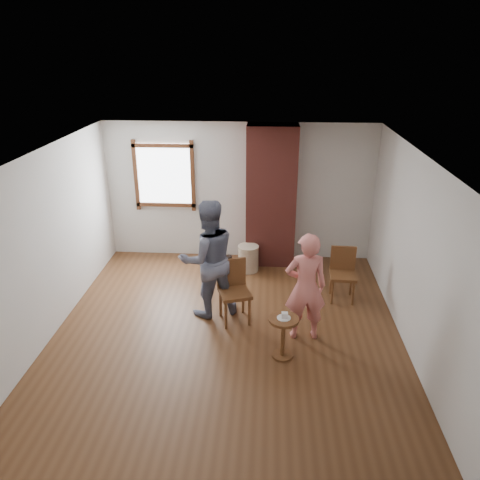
% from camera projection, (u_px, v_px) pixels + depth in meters
% --- Properties ---
extents(ground, '(5.50, 5.50, 0.00)m').
position_uv_depth(ground, '(227.00, 334.00, 6.76)').
color(ground, brown).
rests_on(ground, ground).
extents(room_shell, '(5.04, 5.52, 2.62)m').
position_uv_depth(room_shell, '(225.00, 202.00, 6.61)').
color(room_shell, silver).
rests_on(room_shell, ground).
extents(brick_chimney, '(0.90, 0.50, 2.60)m').
position_uv_depth(brick_chimney, '(271.00, 197.00, 8.52)').
color(brick_chimney, brown).
rests_on(brick_chimney, ground).
extents(stoneware_crock, '(0.39, 0.39, 0.49)m').
position_uv_depth(stoneware_crock, '(248.00, 258.00, 8.57)').
color(stoneware_crock, tan).
rests_on(stoneware_crock, ground).
extents(dark_pot, '(0.17, 0.17, 0.15)m').
position_uv_depth(dark_pot, '(228.00, 260.00, 8.91)').
color(dark_pot, black).
rests_on(dark_pot, ground).
extents(dining_chair_left, '(0.56, 0.56, 0.94)m').
position_uv_depth(dining_chair_left, '(233.00, 287.00, 6.97)').
color(dining_chair_left, brown).
rests_on(dining_chair_left, ground).
extents(dining_chair_right, '(0.42, 0.42, 0.87)m').
position_uv_depth(dining_chair_right, '(343.00, 271.00, 7.56)').
color(dining_chair_right, brown).
rests_on(dining_chair_right, ground).
extents(side_table, '(0.40, 0.40, 0.60)m').
position_uv_depth(side_table, '(283.00, 331.00, 6.14)').
color(side_table, brown).
rests_on(side_table, ground).
extents(cake_plate, '(0.18, 0.18, 0.01)m').
position_uv_depth(cake_plate, '(284.00, 318.00, 6.06)').
color(cake_plate, white).
rests_on(cake_plate, side_table).
extents(cake_slice, '(0.08, 0.07, 0.06)m').
position_uv_depth(cake_slice, '(285.00, 316.00, 6.04)').
color(cake_slice, white).
rests_on(cake_slice, cake_plate).
extents(man, '(1.10, 1.00, 1.84)m').
position_uv_depth(man, '(208.00, 259.00, 6.97)').
color(man, '#131634').
rests_on(man, ground).
extents(person_pink, '(0.62, 0.44, 1.59)m').
position_uv_depth(person_pink, '(306.00, 287.00, 6.42)').
color(person_pink, '#E67A73').
rests_on(person_pink, ground).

